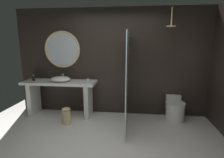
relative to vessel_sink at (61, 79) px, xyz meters
name	(u,v)px	position (x,y,z in m)	size (l,w,h in m)	color
ground_plane	(99,156)	(1.21, -1.51, -0.93)	(5.76, 5.76, 0.00)	silver
back_wall_panel	(112,62)	(1.21, 0.39, 0.37)	(4.80, 0.10, 2.60)	black
vanity_counter	(60,92)	(-0.04, 0.03, -0.34)	(1.77, 0.57, 0.87)	silver
vessel_sink	(61,79)	(0.00, 0.00, 0.00)	(0.48, 0.39, 0.17)	white
tumbler_cup	(88,80)	(0.67, -0.01, -0.02)	(0.07, 0.07, 0.09)	silver
soap_dispenser	(34,78)	(-0.68, -0.01, 0.01)	(0.06, 0.06, 0.15)	black
round_wall_mirror	(62,49)	(-0.04, 0.30, 0.69)	(0.91, 0.05, 0.91)	#D6B77F
shower_glass_panel	(127,81)	(1.61, -0.37, 0.07)	(0.02, 1.42, 2.00)	silver
rain_shower_head	(171,24)	(2.48, -0.07, 1.24)	(0.19, 0.19, 0.39)	#D6B77F
toilet	(175,110)	(2.71, 0.06, -0.67)	(0.44, 0.60, 0.54)	white
waste_bin	(66,116)	(0.27, -0.44, -0.74)	(0.19, 0.19, 0.38)	#D6B77F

